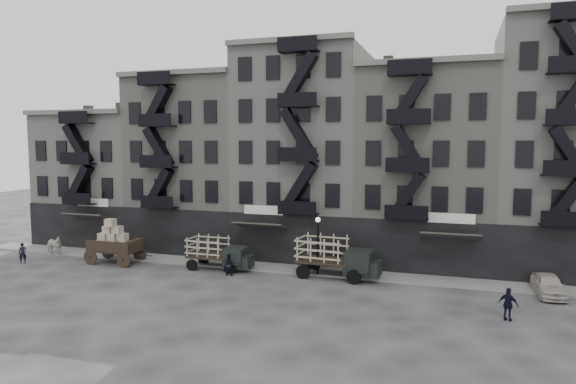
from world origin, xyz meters
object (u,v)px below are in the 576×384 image
(pedestrian_west, at_px, (23,253))
(policeman, at_px, (508,304))
(horse, at_px, (53,245))
(stake_truck_east, at_px, (336,255))
(wagon, at_px, (114,238))
(pedestrian_mid, at_px, (228,264))
(car_east, at_px, (548,285))
(stake_truck_west, at_px, (218,251))

(pedestrian_west, bearing_deg, policeman, -48.53)
(horse, distance_m, pedestrian_west, 3.07)
(horse, bearing_deg, stake_truck_east, -80.06)
(pedestrian_west, distance_m, policeman, 35.38)
(pedestrian_west, xyz_separation_m, policeman, (35.31, -2.22, 0.09))
(horse, relative_size, pedestrian_west, 1.25)
(wagon, height_order, pedestrian_mid, wagon)
(car_east, xyz_separation_m, policeman, (-2.84, -5.70, 0.22))
(stake_truck_west, distance_m, policeman, 20.44)
(stake_truck_west, distance_m, pedestrian_mid, 2.08)
(stake_truck_west, xyz_separation_m, stake_truck_east, (8.95, 0.41, 0.26))
(pedestrian_mid, bearing_deg, pedestrian_west, 5.78)
(horse, height_order, pedestrian_mid, horse)
(policeman, bearing_deg, horse, 18.13)
(pedestrian_mid, bearing_deg, stake_truck_east, -166.71)
(stake_truck_west, bearing_deg, pedestrian_mid, -42.65)
(stake_truck_east, relative_size, policeman, 3.31)
(wagon, distance_m, policeman, 28.91)
(horse, relative_size, stake_truck_east, 0.34)
(wagon, xyz_separation_m, stake_truck_west, (8.77, 0.69, -0.62))
(stake_truck_west, bearing_deg, wagon, -175.47)
(wagon, xyz_separation_m, car_east, (31.36, 1.11, -1.35))
(pedestrian_mid, relative_size, policeman, 0.89)
(horse, distance_m, stake_truck_east, 24.36)
(stake_truck_west, bearing_deg, pedestrian_west, -168.86)
(horse, height_order, stake_truck_east, stake_truck_east)
(stake_truck_east, bearing_deg, car_east, 4.21)
(pedestrian_west, bearing_deg, horse, 41.80)
(wagon, distance_m, stake_truck_west, 8.82)
(car_east, bearing_deg, pedestrian_west, -178.10)
(policeman, bearing_deg, stake_truck_west, 11.72)
(pedestrian_mid, bearing_deg, wagon, -3.63)
(pedestrian_west, distance_m, pedestrian_mid, 17.11)
(pedestrian_west, bearing_deg, pedestrian_mid, -39.21)
(wagon, height_order, stake_truck_west, wagon)
(stake_truck_west, height_order, car_east, stake_truck_west)
(horse, distance_m, pedestrian_mid, 16.91)
(car_east, height_order, pedestrian_west, pedestrian_west)
(car_east, relative_size, pedestrian_west, 2.46)
(wagon, relative_size, policeman, 2.33)
(car_east, bearing_deg, wagon, 178.72)
(stake_truck_east, height_order, policeman, stake_truck_east)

